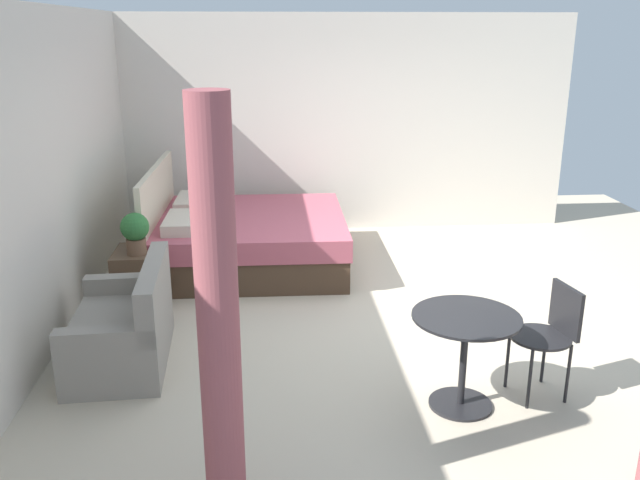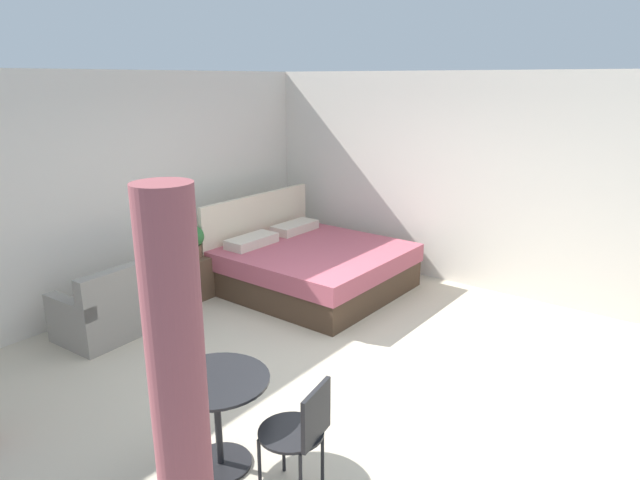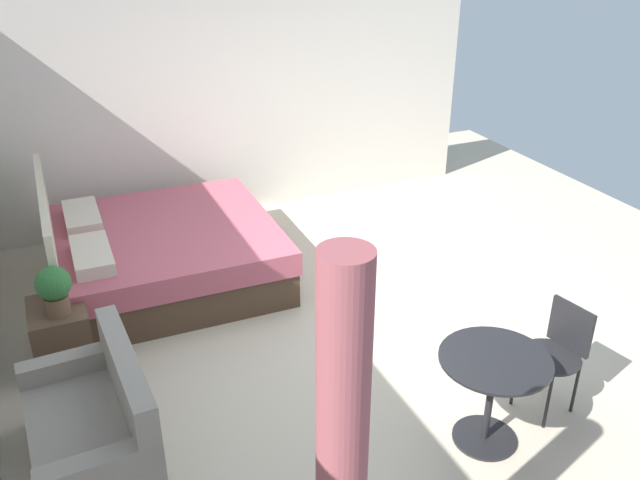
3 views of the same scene
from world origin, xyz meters
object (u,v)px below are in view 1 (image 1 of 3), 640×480
balcony_table (465,343)px  bed (246,238)px  potted_plant (135,231)px  cafe_chair_near_window (551,329)px  nightstand (139,276)px  vase (136,238)px  couch (126,329)px

balcony_table → bed: bearing=26.9°
potted_plant → balcony_table: bearing=-128.1°
cafe_chair_near_window → nightstand: bearing=58.4°
bed → vase: 1.39m
balcony_table → cafe_chair_near_window: 0.67m
cafe_chair_near_window → potted_plant: bearing=59.5°
couch → balcony_table: size_ratio=1.68×
vase → cafe_chair_near_window: (-2.12, -3.27, -0.10)m
vase → balcony_table: size_ratio=0.25×
bed → nightstand: size_ratio=3.85×
couch → nightstand: bearing=5.2°
balcony_table → nightstand: bearing=50.7°
nightstand → vase: (0.12, 0.02, 0.35)m
couch → cafe_chair_near_window: bearing=-103.6°
bed → couch: 2.41m
balcony_table → potted_plant: bearing=51.9°
bed → couch: bed is taller
bed → cafe_chair_near_window: bed is taller
bed → nightstand: (-0.99, 1.01, -0.05)m
nightstand → couch: bearing=-174.8°
couch → vase: size_ratio=6.83×
bed → couch: bearing=158.1°
couch → potted_plant: 1.24m
nightstand → vase: bearing=11.0°
nightstand → bed: bearing=-45.6°
potted_plant → balcony_table: (-2.02, -2.57, -0.26)m
potted_plant → vase: size_ratio=2.18×
nightstand → vase: size_ratio=2.98×
couch → nightstand: size_ratio=2.29×
couch → potted_plant: size_ratio=3.13×
couch → balcony_table: couch is taller
balcony_table → cafe_chair_near_window: (0.11, -0.66, 0.03)m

